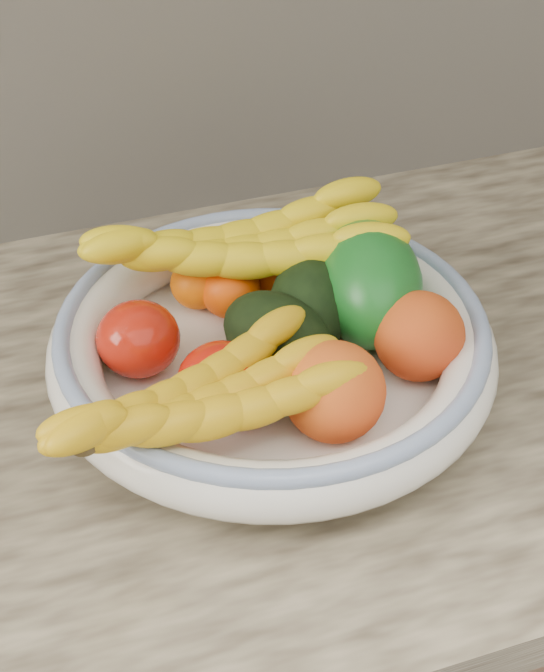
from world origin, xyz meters
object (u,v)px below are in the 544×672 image
(green_mango, at_px, (368,284))
(banana_bunch_back, at_px, (242,253))
(fruit_bowl, at_px, (272,346))
(banana_bunch_front, at_px, (201,408))

(green_mango, distance_m, banana_bunch_back, 0.12)
(fruit_bowl, distance_m, banana_bunch_front, 0.13)
(fruit_bowl, height_order, banana_bunch_front, banana_bunch_front)
(banana_bunch_back, bearing_deg, banana_bunch_front, -109.96)
(fruit_bowl, xyz_separation_m, green_mango, (0.10, 0.02, 0.03))
(banana_bunch_back, bearing_deg, green_mango, -27.25)
(banana_bunch_front, bearing_deg, banana_bunch_back, 48.66)
(fruit_bowl, height_order, green_mango, green_mango)
(green_mango, height_order, banana_bunch_back, green_mango)
(banana_bunch_back, distance_m, banana_bunch_front, 0.20)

